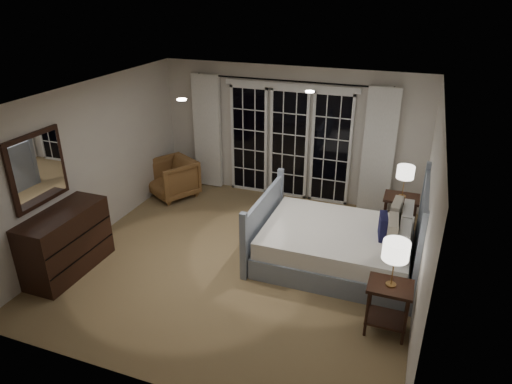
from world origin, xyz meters
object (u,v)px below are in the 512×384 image
(bed, at_px, (340,244))
(lamp_right, at_px, (406,173))
(nightstand_left, at_px, (388,301))
(nightstand_right, at_px, (400,210))
(lamp_left, at_px, (396,251))
(dresser, at_px, (66,242))
(armchair, at_px, (172,178))

(bed, distance_m, lamp_right, 1.59)
(nightstand_left, relative_size, nightstand_right, 0.94)
(lamp_left, bearing_deg, nightstand_right, 91.20)
(lamp_right, bearing_deg, dresser, -148.55)
(bed, distance_m, nightstand_left, 1.48)
(dresser, bearing_deg, armchair, 87.32)
(dresser, bearing_deg, bed, 22.57)
(nightstand_left, xyz_separation_m, armchair, (-4.31, 2.51, -0.07))
(armchair, height_order, dresser, dresser)
(lamp_left, height_order, dresser, lamp_left)
(bed, height_order, lamp_right, bed)
(nightstand_left, bearing_deg, lamp_left, 90.00)
(bed, height_order, armchair, bed)
(nightstand_right, distance_m, lamp_right, 0.65)
(nightstand_right, xyz_separation_m, lamp_left, (0.05, -2.42, 0.66))
(lamp_right, distance_m, armchair, 4.32)
(nightstand_right, xyz_separation_m, armchair, (-4.26, 0.09, -0.10))
(bed, bearing_deg, lamp_left, -57.55)
(nightstand_right, relative_size, lamp_left, 1.23)
(nightstand_left, relative_size, lamp_left, 1.15)
(lamp_right, xyz_separation_m, armchair, (-4.26, 0.09, -0.75))
(bed, relative_size, nightstand_left, 3.48)
(bed, relative_size, dresser, 1.74)
(nightstand_right, relative_size, lamp_right, 1.35)
(nightstand_left, bearing_deg, dresser, -176.55)
(nightstand_right, bearing_deg, armchair, 178.73)
(bed, relative_size, nightstand_right, 3.27)
(armchair, xyz_separation_m, dresser, (-0.13, -2.78, 0.10))
(nightstand_right, relative_size, dresser, 0.53)
(bed, height_order, lamp_left, bed)
(bed, bearing_deg, dresser, -157.43)
(nightstand_left, xyz_separation_m, lamp_right, (-0.05, 2.42, 0.69))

